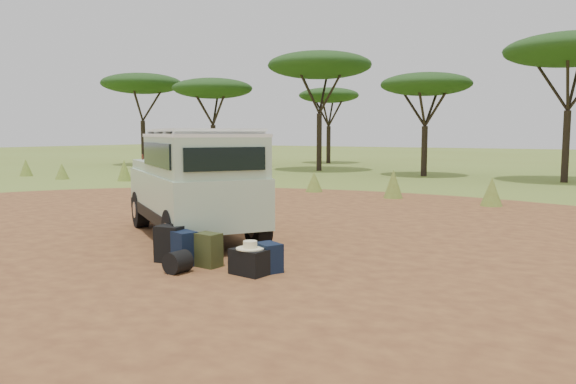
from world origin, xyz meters
The scene contains 13 objects.
ground centered at (0.00, 0.00, 0.00)m, with size 140.00×140.00×0.00m, color olive.
dirt_clearing centered at (0.00, 0.00, 0.00)m, with size 23.00×23.00×0.01m, color #996032.
grass_fringe centered at (0.12, 8.67, 0.40)m, with size 36.60×1.60×0.90m.
acacia_treeline centered at (0.75, 19.81, 4.87)m, with size 46.70×13.20×6.26m.
safari_vehicle centered at (-0.90, 0.53, 1.01)m, with size 4.45×3.79×2.08m.
walking_staff centered at (-2.95, 1.29, 0.78)m, with size 0.04×0.04×1.60m, color maroon.
backpack_black centered at (0.10, -1.23, 0.29)m, with size 0.42×0.31×0.58m, color black.
backpack_navy centered at (0.42, -1.29, 0.26)m, with size 0.40×0.29×0.53m, color #101C33.
backpack_olive centered at (0.81, -1.18, 0.26)m, with size 0.37×0.27×0.52m, color #3C411E.
duffel_navy centered at (1.76, -0.97, 0.21)m, with size 0.38×0.28×0.43m, color #101C33.
hard_case centered at (1.61, -1.23, 0.19)m, with size 0.53×0.37×0.37m, color black.
stuff_sack centered at (0.67, -1.70, 0.16)m, with size 0.32×0.32×0.32m, color black.
safari_hat centered at (1.61, -1.23, 0.42)m, with size 0.40×0.40×0.12m.
Camera 1 is at (6.12, -7.66, 2.01)m, focal length 35.00 mm.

